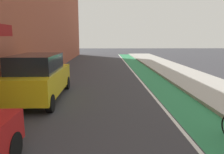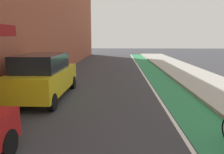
% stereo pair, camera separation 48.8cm
% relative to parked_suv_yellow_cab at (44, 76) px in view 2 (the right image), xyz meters
% --- Properties ---
extents(ground_plane, '(88.07, 88.07, 0.00)m').
position_rel_parked_suv_yellow_cab_xyz_m(ground_plane, '(2.89, 4.70, -1.02)').
color(ground_plane, '#38383D').
extents(bike_lane_paint, '(1.60, 40.03, 0.00)m').
position_rel_parked_suv_yellow_cab_xyz_m(bike_lane_paint, '(6.03, 6.70, -1.02)').
color(bike_lane_paint, '#2D8451').
rests_on(bike_lane_paint, ground).
extents(lane_divider_stripe, '(0.12, 40.03, 0.00)m').
position_rel_parked_suv_yellow_cab_xyz_m(lane_divider_stripe, '(5.13, 6.70, -1.02)').
color(lane_divider_stripe, white).
rests_on(lane_divider_stripe, ground).
extents(sidewalk_right, '(3.42, 40.03, 0.14)m').
position_rel_parked_suv_yellow_cab_xyz_m(sidewalk_right, '(8.54, 6.70, -0.95)').
color(sidewalk_right, '#A8A59E').
rests_on(sidewalk_right, ground).
extents(building_facade_left, '(4.15, 40.03, 10.73)m').
position_rel_parked_suv_yellow_cab_xyz_m(building_facade_left, '(-2.85, 6.68, 4.34)').
color(building_facade_left, '#9E4C38').
rests_on(building_facade_left, ground).
extents(parked_suv_yellow_cab, '(2.01, 4.77, 1.98)m').
position_rel_parked_suv_yellow_cab_xyz_m(parked_suv_yellow_cab, '(0.00, 0.00, 0.00)').
color(parked_suv_yellow_cab, yellow).
rests_on(parked_suv_yellow_cab, ground).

